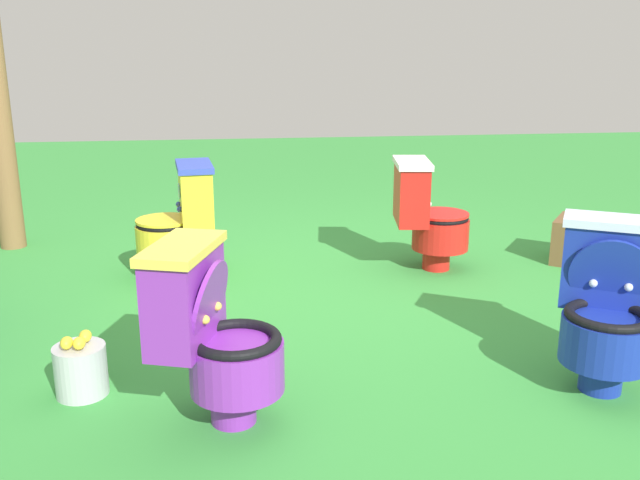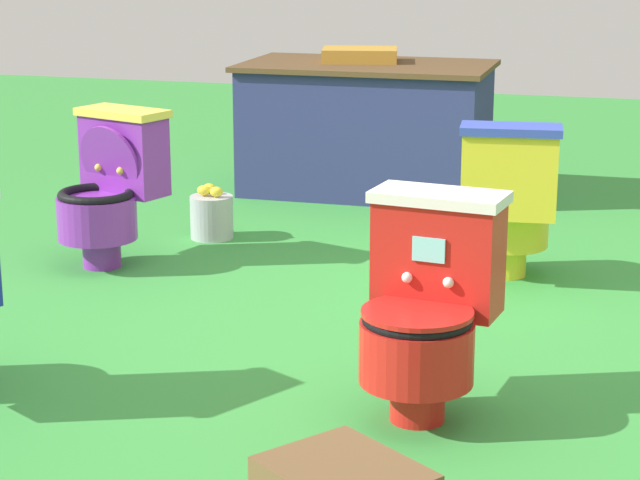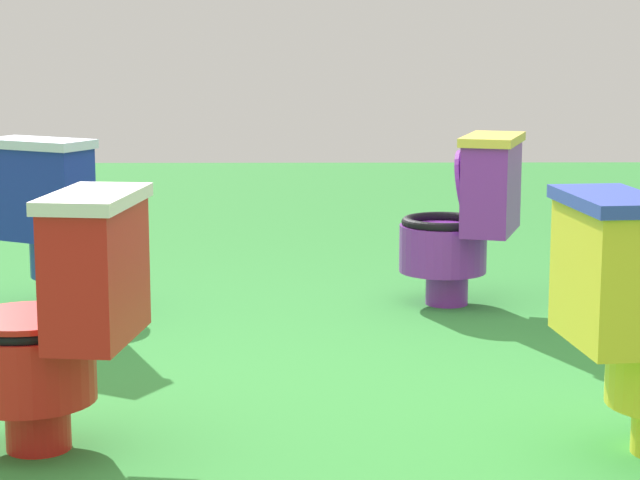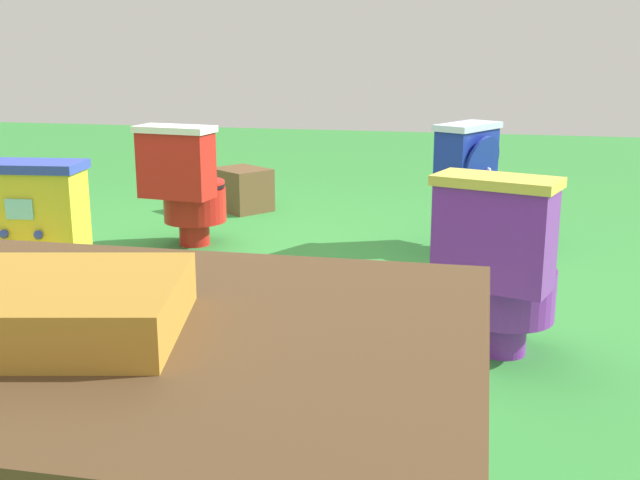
% 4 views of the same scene
% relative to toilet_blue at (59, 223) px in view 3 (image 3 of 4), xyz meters
% --- Properties ---
extents(ground, '(14.00, 14.00, 0.00)m').
position_rel_toilet_blue_xyz_m(ground, '(1.31, 1.02, -0.37)').
color(ground, green).
extents(toilet_blue, '(0.62, 0.59, 0.73)m').
position_rel_toilet_blue_xyz_m(toilet_blue, '(0.00, 0.00, 0.00)').
color(toilet_blue, '#192D9E').
rests_on(toilet_blue, ground).
extents(toilet_red, '(0.46, 0.54, 0.73)m').
position_rel_toilet_blue_xyz_m(toilet_red, '(1.67, 0.34, -0.00)').
color(toilet_red, red).
rests_on(toilet_red, ground).
extents(toilet_purple, '(0.53, 0.59, 0.73)m').
position_rel_toilet_blue_xyz_m(toilet_purple, '(-0.11, 1.68, 0.00)').
color(toilet_purple, purple).
rests_on(toilet_purple, ground).
extents(lemon_bucket, '(0.22, 0.22, 0.28)m').
position_rel_toilet_blue_xyz_m(lemon_bucket, '(0.17, 2.25, -0.26)').
color(lemon_bucket, '#B7B7BF').
rests_on(lemon_bucket, ground).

